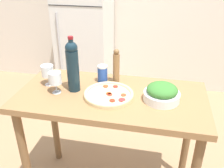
% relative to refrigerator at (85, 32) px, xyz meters
% --- Properties ---
extents(refrigerator, '(0.63, 0.63, 1.67)m').
position_rel_refrigerator_xyz_m(refrigerator, '(0.00, 0.00, 0.00)').
color(refrigerator, silver).
rests_on(refrigerator, ground_plane).
extents(prep_counter, '(1.23, 0.61, 0.89)m').
position_rel_refrigerator_xyz_m(prep_counter, '(0.67, -1.57, -0.08)').
color(prep_counter, olive).
rests_on(prep_counter, ground_plane).
extents(wine_bottle, '(0.08, 0.08, 0.37)m').
position_rel_refrigerator_xyz_m(wine_bottle, '(0.42, -1.56, 0.23)').
color(wine_bottle, '#142833').
rests_on(wine_bottle, prep_counter).
extents(wine_glass_near, '(0.08, 0.08, 0.15)m').
position_rel_refrigerator_xyz_m(wine_glass_near, '(0.32, -1.62, 0.15)').
color(wine_glass_near, silver).
rests_on(wine_glass_near, prep_counter).
extents(wine_glass_far, '(0.08, 0.08, 0.15)m').
position_rel_refrigerator_xyz_m(wine_glass_far, '(0.22, -1.52, 0.15)').
color(wine_glass_far, silver).
rests_on(wine_glass_far, prep_counter).
extents(pepper_mill, '(0.05, 0.05, 0.25)m').
position_rel_refrigerator_xyz_m(pepper_mill, '(0.67, -1.39, 0.17)').
color(pepper_mill, olive).
rests_on(pepper_mill, prep_counter).
extents(salad_bowl, '(0.23, 0.23, 0.11)m').
position_rel_refrigerator_xyz_m(salad_bowl, '(1.00, -1.57, 0.10)').
color(salad_bowl, white).
rests_on(salad_bowl, prep_counter).
extents(homemade_pizza, '(0.32, 0.32, 0.03)m').
position_rel_refrigerator_xyz_m(homemade_pizza, '(0.66, -1.60, 0.07)').
color(homemade_pizza, '#DBC189').
rests_on(homemade_pizza, prep_counter).
extents(salt_canister, '(0.07, 0.07, 0.12)m').
position_rel_refrigerator_xyz_m(salt_canister, '(0.58, -1.40, 0.11)').
color(salt_canister, '#284CA3').
rests_on(salt_canister, prep_counter).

